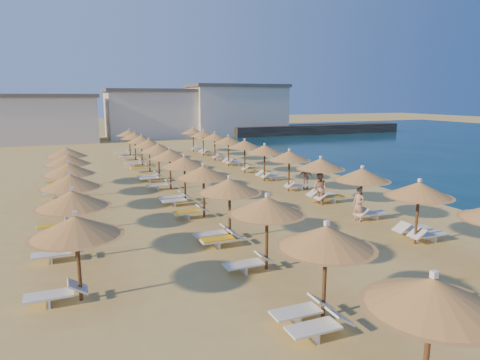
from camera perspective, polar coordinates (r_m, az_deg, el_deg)
name	(u,v)px	position (r m, az deg, el deg)	size (l,w,h in m)	color
ground	(280,217)	(22.39, 5.31, -4.98)	(220.00, 220.00, 0.00)	#D6B45E
jetty	(317,129)	(73.38, 10.21, 6.68)	(30.00, 4.00, 1.50)	black
hotel_blocks	(158,113)	(66.64, -10.93, 8.77)	(45.21, 11.15, 8.10)	silver
parasol_row_east	(276,153)	(29.71, 4.85, 3.61)	(2.83, 43.60, 2.84)	brown
parasol_row_west	(177,159)	(27.23, -8.45, 2.85)	(2.83, 43.60, 2.84)	brown
parasol_row_inland	(70,175)	(22.79, -21.76, 0.57)	(2.83, 21.36, 2.84)	brown
loungers	(210,189)	(27.43, -4.00, -1.22)	(16.60, 41.40, 0.66)	white
beachgoer_b	(320,189)	(25.15, 10.60, -1.16)	(0.90, 0.70, 1.85)	tan
beachgoer_a	(359,204)	(22.24, 15.52, -3.17)	(0.63, 0.41, 1.72)	tan
beachgoer_c	(306,177)	(29.33, 8.74, 0.38)	(0.93, 0.39, 1.59)	tan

